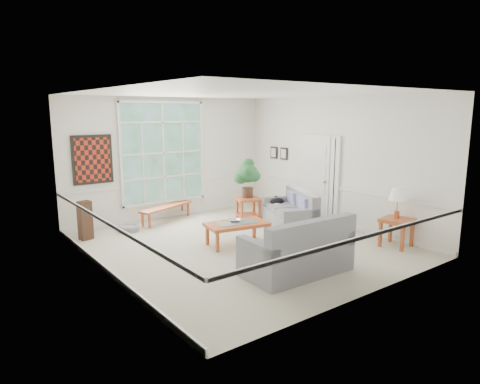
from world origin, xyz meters
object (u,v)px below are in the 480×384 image
side_table (396,233)px  loveseat_front (297,245)px  end_table (248,209)px  coffee_table (237,234)px  loveseat_right (289,210)px

side_table → loveseat_front: bearing=175.9°
end_table → side_table: (1.05, -3.46, 0.01)m
coffee_table → loveseat_right: bearing=19.4°
loveseat_right → end_table: 1.24m
coffee_table → side_table: bearing=-28.5°
loveseat_front → side_table: (2.58, -0.18, -0.20)m
side_table → loveseat_right: bearing=109.3°
end_table → coffee_table: bearing=-134.3°
loveseat_right → loveseat_front: (-1.78, -2.08, 0.05)m
loveseat_front → side_table: size_ratio=3.15×
loveseat_right → side_table: 2.40m
loveseat_right → end_table: bearing=124.7°
loveseat_right → loveseat_front: size_ratio=0.89×
loveseat_front → coffee_table: bearing=88.7°
loveseat_front → end_table: 3.62m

